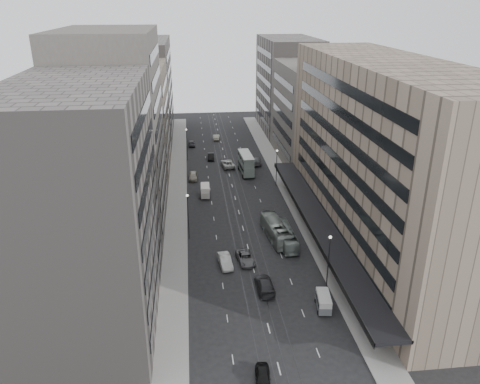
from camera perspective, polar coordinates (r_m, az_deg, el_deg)
name	(u,v)px	position (r m, az deg, el deg)	size (l,w,h in m)	color
ground	(254,273)	(71.63, 1.77, -9.80)	(220.00, 220.00, 0.00)	black
sidewalk_right	(284,181)	(106.72, 5.38, 1.36)	(4.00, 125.00, 0.15)	gray
sidewalk_left	(178,185)	(104.73, -7.60, 0.84)	(4.00, 125.00, 0.15)	gray
department_store	(382,157)	(77.97, 16.91, 4.08)	(19.20, 60.00, 30.00)	gray
building_right_mid	(312,114)	(118.95, 8.75, 9.40)	(15.00, 28.00, 24.00)	#4F4A45
building_right_far	(288,85)	(147.21, 5.83, 12.79)	(15.00, 32.00, 28.00)	#665F5B
building_left_a	(85,211)	(58.32, -18.32, -2.19)	(15.00, 28.00, 30.00)	#665F5B
building_left_b	(115,134)	(82.78, -15.00, 6.81)	(15.00, 26.00, 34.00)	#4F4A45
building_left_c	(133,122)	(109.81, -12.88, 8.29)	(15.00, 28.00, 25.00)	gray
building_left_d	(144,90)	(141.68, -11.59, 12.09)	(15.00, 38.00, 28.00)	#665F5B
lamp_right_near	(329,256)	(66.72, 10.78, -7.64)	(0.44, 0.44, 8.32)	#262628
lamp_right_far	(277,163)	(102.25, 4.49, 3.50)	(0.44, 0.44, 8.32)	#262628
lamp_left_near	(188,211)	(79.19, -6.37, -2.35)	(0.44, 0.44, 8.32)	#262628
lamp_left_far	(187,141)	(119.64, -6.51, 6.23)	(0.44, 0.44, 8.32)	#262628
bus_near	(286,236)	(79.27, 5.57, -5.36)	(2.35, 10.05, 2.80)	gray
bus_far	(276,230)	(80.72, 4.37, -4.65)	(2.62, 11.21, 3.12)	#909B92
double_decker	(246,163)	(110.25, 0.73, 3.56)	(3.14, 9.01, 4.86)	slate
vw_microbus	(324,301)	(64.51, 10.15, -12.96)	(2.23, 4.15, 2.14)	#56595D
panel_van	(205,190)	(97.60, -4.27, 0.19)	(2.11, 4.12, 2.56)	#B9B3A6
sedan_0	(263,377)	(53.90, 2.80, -21.63)	(1.64, 4.07, 1.39)	black
sedan_1	(225,261)	(72.99, -1.82, -8.39)	(1.72, 4.93, 1.62)	#B6B6B2
sedan_2	(246,258)	(73.93, 0.69, -8.04)	(2.38, 5.15, 1.43)	#5E5E60
sedan_3	(265,285)	(67.46, 3.03, -11.21)	(2.37, 5.83, 1.69)	#242427
sedan_4	(193,176)	(107.64, -5.74, 1.96)	(1.98, 4.93, 1.68)	#9F9784
sedan_5	(211,156)	(121.23, -3.57, 4.34)	(1.59, 4.57, 1.51)	black
sedan_6	(228,164)	(115.39, -1.52, 3.49)	(2.84, 6.16, 1.71)	#B6B6B2
sedan_7	(256,161)	(117.45, 2.01, 3.81)	(2.27, 5.58, 1.62)	#58585A
sedan_8	(192,144)	(132.81, -5.93, 5.88)	(1.78, 4.42, 1.51)	#252527
sedan_9	(216,137)	(138.94, -2.94, 6.70)	(1.59, 4.55, 1.50)	#B8B199
pedestrian	(352,292)	(67.35, 13.49, -11.72)	(0.67, 0.44, 1.84)	black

